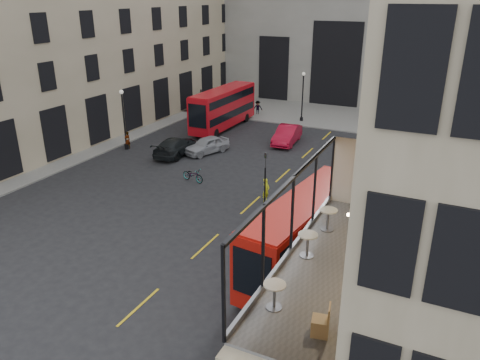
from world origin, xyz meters
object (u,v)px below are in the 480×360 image
at_px(bicycle, 193,175).
at_px(cafe_table_near, 274,292).
at_px(cafe_table_mid, 308,242).
at_px(cafe_chair_c, 370,260).
at_px(car_a, 207,145).
at_px(cafe_chair_b, 365,264).
at_px(pedestrian_c, 371,113).
at_px(cafe_chair_d, 374,224).
at_px(street_lamp_a, 124,123).
at_px(bus_far, 223,106).
at_px(car_c, 176,146).
at_px(pedestrian_e, 127,140).
at_px(pedestrian_a, 192,109).
at_px(traffic_light_near, 265,173).
at_px(cafe_table_far, 328,216).
at_px(car_b, 287,135).
at_px(bus_near, 303,230).
at_px(traffic_light_far, 201,103).
at_px(street_lamp_b, 302,100).
at_px(cafe_chair_a, 321,325).
at_px(cyclist, 266,190).
at_px(pedestrian_d, 368,115).
at_px(pedestrian_b, 258,108).

distance_m(bicycle, cafe_table_near, 22.11).
distance_m(cafe_table_mid, cafe_chair_c, 2.11).
xyz_separation_m(car_a, cafe_chair_b, (17.53, -20.25, 4.14)).
bearing_deg(cafe_chair_b, pedestrian_c, 100.40).
relative_size(car_a, cafe_chair_d, 5.51).
xyz_separation_m(street_lamp_a, cafe_chair_b, (24.58, -18.06, 2.48)).
xyz_separation_m(pedestrian_c, cafe_chair_b, (6.98, -38.04, 4.02)).
height_order(street_lamp_a, bus_far, street_lamp_a).
height_order(car_c, pedestrian_e, pedestrian_e).
bearing_deg(pedestrian_a, traffic_light_near, -39.26).
xyz_separation_m(pedestrian_c, cafe_chair_c, (7.07, -37.73, 4.03)).
xyz_separation_m(cafe_table_near, cafe_table_mid, (-0.05, 3.15, 0.03)).
bearing_deg(cafe_table_far, cafe_chair_d, 26.85).
relative_size(pedestrian_c, cafe_chair_c, 1.86).
distance_m(car_a, car_b, 7.80).
distance_m(car_c, cafe_chair_d, 25.22).
height_order(bus_near, cafe_table_near, cafe_table_near).
relative_size(traffic_light_far, bus_far, 0.37).
xyz_separation_m(street_lamp_a, bicycle, (9.38, -4.03, -1.89)).
bearing_deg(bus_far, bus_near, -53.86).
relative_size(street_lamp_b, car_c, 1.02).
bearing_deg(car_b, cafe_chair_a, -73.47).
height_order(cyclist, pedestrian_d, cyclist).
distance_m(traffic_light_far, street_lamp_b, 10.82).
relative_size(bicycle, cafe_table_mid, 2.24).
relative_size(car_b, cafe_chair_d, 6.45).
relative_size(car_c, cafe_table_mid, 6.15).
relative_size(bus_near, cafe_chair_b, 11.20).
bearing_deg(cafe_chair_d, bus_far, 128.23).
distance_m(pedestrian_a, cafe_table_far, 37.44).
xyz_separation_m(street_lamp_b, cyclist, (4.67, -21.01, -1.57)).
bearing_deg(traffic_light_far, car_b, -11.39).
bearing_deg(street_lamp_b, pedestrian_d, 23.56).
relative_size(street_lamp_b, pedestrian_c, 3.15).
bearing_deg(car_a, car_c, -122.85).
xyz_separation_m(bicycle, cafe_chair_b, (15.19, -14.03, 4.37)).
bearing_deg(pedestrian_d, traffic_light_near, 146.52).
relative_size(pedestrian_d, cafe_chair_c, 1.75).
xyz_separation_m(car_c, pedestrian_e, (-4.80, -0.52, 0.04)).
bearing_deg(bicycle, cafe_chair_d, -115.64).
bearing_deg(pedestrian_c, pedestrian_e, 48.24).
relative_size(cyclist, cafe_table_mid, 1.93).
bearing_deg(street_lamp_a, bus_far, 65.72).
relative_size(cyclist, pedestrian_b, 1.00).
relative_size(street_lamp_b, cafe_chair_b, 6.01).
bearing_deg(pedestrian_e, cafe_chair_b, 64.73).
bearing_deg(car_a, cafe_table_mid, -30.87).
bearing_deg(pedestrian_a, bus_near, -40.16).
height_order(traffic_light_far, car_a, traffic_light_far).
xyz_separation_m(street_lamp_b, car_c, (-6.13, -15.37, -1.63)).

